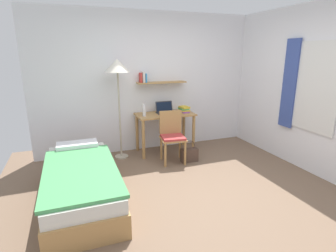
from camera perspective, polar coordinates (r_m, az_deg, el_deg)
name	(u,v)px	position (r m, az deg, el deg)	size (l,w,h in m)	color
ground_plane	(197,194)	(3.77, 6.22, -14.18)	(5.28, 5.28, 0.00)	brown
wall_back	(152,83)	(5.20, -3.48, 9.20)	(4.40, 0.27, 2.60)	white
wall_right	(321,91)	(4.63, 29.82, 6.49)	(0.10, 4.40, 2.60)	white
bed	(81,183)	(3.69, -17.99, -11.43)	(0.87, 1.98, 0.54)	#B2844C
desk	(165,121)	(5.06, -0.64, 1.12)	(1.08, 0.56, 0.75)	#B2844C
desk_chair	(172,135)	(4.63, 0.89, -1.84)	(0.46, 0.46, 0.88)	#B2844C
standing_lamp	(117,71)	(4.68, -10.75, 11.56)	(0.43, 0.43, 1.76)	#B2A893
laptop	(165,110)	(5.10, -0.68, 3.45)	(0.34, 0.22, 0.21)	#2D2D33
water_bottle	(144,110)	(4.81, -5.10, 3.39)	(0.06, 0.06, 0.23)	silver
book_stack	(184,109)	(5.14, 3.46, 3.59)	(0.17, 0.23, 0.12)	purple
handbag	(189,155)	(4.73, 4.58, -6.09)	(0.30, 0.13, 0.39)	#4C382D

